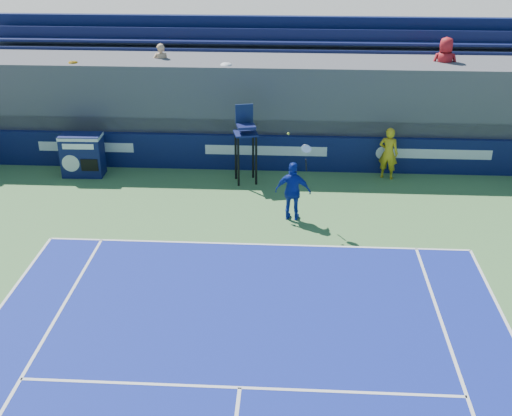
# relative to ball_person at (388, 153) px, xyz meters

# --- Properties ---
(ball_person) EXTENTS (0.72, 0.59, 1.70)m
(ball_person) POSITION_rel_ball_person_xyz_m (0.00, 0.00, 0.00)
(ball_person) COLOR gold
(ball_person) RESTS_ON apron
(back_hoarding) EXTENTS (20.40, 0.21, 1.20)m
(back_hoarding) POSITION_rel_ball_person_xyz_m (-3.92, 0.49, -0.26)
(back_hoarding) COLOR #0C1545
(back_hoarding) RESTS_ON ground
(match_clock) EXTENTS (1.34, 0.76, 1.40)m
(match_clock) POSITION_rel_ball_person_xyz_m (-9.83, -0.32, -0.12)
(match_clock) COLOR #0F164B
(match_clock) RESTS_ON ground
(umpire_chair) EXTENTS (0.84, 0.84, 2.48)m
(umpire_chair) POSITION_rel_ball_person_xyz_m (-4.52, -0.53, 0.67)
(umpire_chair) COLOR black
(umpire_chair) RESTS_ON ground
(tennis_player) EXTENTS (1.04, 0.56, 2.57)m
(tennis_player) POSITION_rel_ball_person_xyz_m (-3.01, -3.16, 0.00)
(tennis_player) COLOR #132B9E
(tennis_player) RESTS_ON apron
(stadium_seating) EXTENTS (21.00, 4.05, 4.40)m
(stadium_seating) POSITION_rel_ball_person_xyz_m (-3.92, 2.54, 0.98)
(stadium_seating) COLOR #525257
(stadium_seating) RESTS_ON ground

